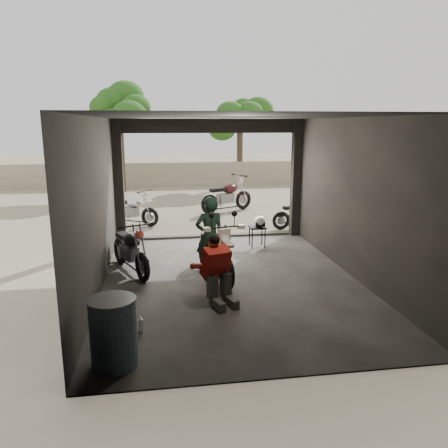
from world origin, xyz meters
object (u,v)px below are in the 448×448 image
object	(u,v)px
main_bike	(215,249)
outside_bike_b	(227,194)
rider	(210,237)
sign_post	(338,175)
stool	(257,229)
left_bike	(130,246)
outside_bike_c	(300,212)
outside_bike_a	(131,207)
helmet	(260,221)
mechanic	(219,272)
oil_drum	(113,334)

from	to	relation	value
main_bike	outside_bike_b	bearing A→B (deg)	68.35
rider	sign_post	world-z (taller)	sign_post
rider	stool	xyz separation A→B (m)	(1.43, 1.90, -0.36)
main_bike	rider	distance (m)	0.31
left_bike	stool	size ratio (longest dim) A/B	3.07
outside_bike_c	rider	xyz separation A→B (m)	(-3.17, -3.72, 0.31)
outside_bike_c	sign_post	xyz separation A→B (m)	(1.04, -0.16, 1.08)
rider	stool	size ratio (longest dim) A/B	3.03
outside_bike_a	helmet	bearing A→B (deg)	-103.13
outside_bike_b	sign_post	size ratio (longest dim) A/B	0.81
main_bike	rider	world-z (taller)	rider
outside_bike_c	helmet	xyz separation A→B (m)	(-1.68, -1.84, 0.17)
left_bike	sign_post	distance (m)	6.71
mechanic	stool	size ratio (longest dim) A/B	2.14
main_bike	mechanic	world-z (taller)	main_bike
outside_bike_c	stool	bearing A→B (deg)	131.73
stool	sign_post	size ratio (longest dim) A/B	0.23
rider	stool	bearing A→B (deg)	-136.69
helmet	stool	bearing A→B (deg)	-169.45
outside_bike_c	oil_drum	xyz separation A→B (m)	(-4.80, -7.03, -0.05)
main_bike	outside_bike_a	distance (m)	5.55
left_bike	helmet	distance (m)	3.44
sign_post	outside_bike_a	bearing A→B (deg)	-177.56
outside_bike_c	stool	size ratio (longest dim) A/B	2.78
mechanic	helmet	xyz separation A→B (m)	(1.51, 3.40, 0.10)
outside_bike_c	main_bike	bearing A→B (deg)	137.09
mechanic	helmet	bearing A→B (deg)	47.31
outside_bike_b	oil_drum	size ratio (longest dim) A/B	2.07
outside_bike_c	rider	distance (m)	4.90
outside_bike_c	stool	distance (m)	2.52
stool	mechanic	bearing A→B (deg)	-113.09
sign_post	main_bike	bearing A→B (deg)	-121.88
outside_bike_b	helmet	world-z (taller)	outside_bike_b
left_bike	helmet	bearing A→B (deg)	1.74
rider	mechanic	size ratio (longest dim) A/B	1.41
outside_bike_a	rider	distance (m)	5.33
oil_drum	sign_post	distance (m)	9.09
main_bike	outside_bike_b	distance (m)	6.97
outside_bike_b	sign_post	distance (m)	4.26
main_bike	helmet	size ratio (longest dim) A/B	6.16
left_bike	oil_drum	size ratio (longest dim) A/B	1.82
outside_bike_b	stool	distance (m)	4.74
rider	oil_drum	world-z (taller)	rider
outside_bike_c	helmet	size ratio (longest dim) A/B	5.10
outside_bike_c	mechanic	size ratio (longest dim) A/B	1.30
outside_bike_b	rider	size ratio (longest dim) A/B	1.16
outside_bike_a	helmet	xyz separation A→B (m)	(3.34, -3.11, 0.13)
rider	outside_bike_a	bearing A→B (deg)	-79.25
main_bike	stool	size ratio (longest dim) A/B	3.36
rider	helmet	distance (m)	2.40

